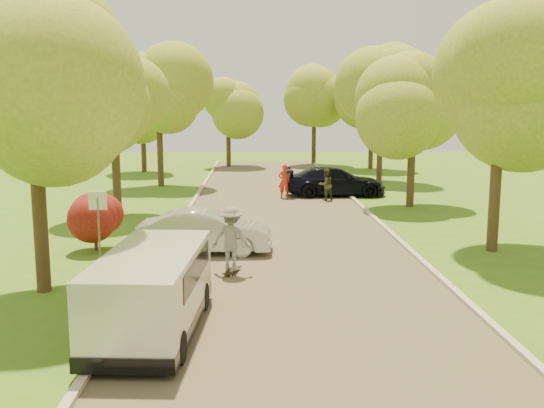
{
  "coord_description": "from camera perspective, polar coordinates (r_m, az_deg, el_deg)",
  "views": [
    {
      "loc": [
        -1.1,
        -14.28,
        4.71
      ],
      "look_at": [
        -0.41,
        6.92,
        1.3
      ],
      "focal_mm": 40.0,
      "sensor_mm": 36.0,
      "label": 1
    }
  ],
  "objects": [
    {
      "name": "tree_bg_b",
      "position": [
        47.22,
        9.68,
        10.01
      ],
      "size": [
        5.12,
        5.0,
        7.95
      ],
      "color": "#382619",
      "rests_on": "ground"
    },
    {
      "name": "street_sign",
      "position": [
        19.14,
        -16.05,
        -0.69
      ],
      "size": [
        0.55,
        0.06,
        2.17
      ],
      "color": "#59595E",
      "rests_on": "ground"
    },
    {
      "name": "tree_l_midb",
      "position": [
        26.9,
        -14.28,
        8.59
      ],
      "size": [
        4.3,
        4.2,
        6.62
      ],
      "color": "#382619",
      "rests_on": "ground"
    },
    {
      "name": "dark_sedan",
      "position": [
        32.49,
        5.95,
        2.12
      ],
      "size": [
        5.4,
        2.31,
        1.55
      ],
      "primitive_type": "imported",
      "rotation": [
        0.0,
        0.0,
        1.6
      ],
      "color": "black",
      "rests_on": "ground"
    },
    {
      "name": "red_shrub",
      "position": [
        20.77,
        -16.33,
        -1.25
      ],
      "size": [
        1.7,
        1.7,
        1.95
      ],
      "color": "#382619",
      "rests_on": "ground"
    },
    {
      "name": "curb_right",
      "position": [
        23.34,
        10.94,
        -2.53
      ],
      "size": [
        0.18,
        60.0,
        0.12
      ],
      "primitive_type": "cube",
      "color": "#B2AD9E",
      "rests_on": "ground"
    },
    {
      "name": "curb_left",
      "position": [
        22.95,
        -9.21,
        -2.68
      ],
      "size": [
        0.18,
        60.0,
        0.12
      ],
      "primitive_type": "cube",
      "color": "#B2AD9E",
      "rests_on": "ground"
    },
    {
      "name": "tree_r_mida",
      "position": [
        20.94,
        21.37,
        10.78
      ],
      "size": [
        5.13,
        5.0,
        7.95
      ],
      "color": "#382619",
      "rests_on": "ground"
    },
    {
      "name": "silver_sedan",
      "position": [
        19.81,
        -6.25,
        -2.58
      ],
      "size": [
        4.37,
        1.73,
        1.41
      ],
      "primitive_type": "imported",
      "rotation": [
        0.0,
        0.0,
        1.52
      ],
      "color": "silver",
      "rests_on": "ground"
    },
    {
      "name": "ground",
      "position": [
        15.08,
        2.45,
        -9.08
      ],
      "size": [
        100.0,
        100.0,
        0.0
      ],
      "primitive_type": "plane",
      "color": "#3A711B",
      "rests_on": "ground"
    },
    {
      "name": "person_striped",
      "position": [
        31.52,
        1.18,
        2.16
      ],
      "size": [
        0.68,
        0.48,
        1.77
      ],
      "primitive_type": "imported",
      "rotation": [
        0.0,
        0.0,
        3.06
      ],
      "color": "red",
      "rests_on": "ground"
    },
    {
      "name": "tree_l_mida",
      "position": [
        16.15,
        -20.97,
        10.19
      ],
      "size": [
        4.71,
        4.6,
        7.39
      ],
      "color": "#382619",
      "rests_on": "ground"
    },
    {
      "name": "longboard",
      "position": [
        17.39,
        -3.8,
        -6.25
      ],
      "size": [
        0.53,
        0.97,
        0.11
      ],
      "rotation": [
        0.0,
        0.0,
        2.84
      ],
      "color": "black",
      "rests_on": "ground"
    },
    {
      "name": "tree_bg_c",
      "position": [
        48.31,
        -3.91,
        9.47
      ],
      "size": [
        4.92,
        4.8,
        7.33
      ],
      "color": "#382619",
      "rests_on": "ground"
    },
    {
      "name": "person_olive",
      "position": [
        30.79,
        5.08,
        1.83
      ],
      "size": [
        0.99,
        0.92,
        1.63
      ],
      "primitive_type": "imported",
      "rotation": [
        0.0,
        0.0,
        3.65
      ],
      "color": "#343821",
      "rests_on": "ground"
    },
    {
      "name": "tree_r_midb",
      "position": [
        29.31,
        13.55,
        9.21
      ],
      "size": [
        4.51,
        4.4,
        7.01
      ],
      "color": "#382619",
      "rests_on": "ground"
    },
    {
      "name": "tree_bg_a",
      "position": [
        44.95,
        -11.86,
        9.71
      ],
      "size": [
        5.12,
        5.0,
        7.72
      ],
      "color": "#382619",
      "rests_on": "ground"
    },
    {
      "name": "road",
      "position": [
        22.8,
        0.95,
        -2.78
      ],
      "size": [
        8.0,
        60.0,
        0.01
      ],
      "primitive_type": "cube",
      "color": "#4C4438",
      "rests_on": "ground"
    },
    {
      "name": "tree_r_far",
      "position": [
        39.19,
        10.6,
        10.62
      ],
      "size": [
        5.33,
        5.2,
        8.34
      ],
      "color": "#382619",
      "rests_on": "ground"
    },
    {
      "name": "tree_l_far",
      "position": [
        36.67,
        -10.31,
        10.17
      ],
      "size": [
        4.92,
        4.8,
        7.79
      ],
      "color": "#382619",
      "rests_on": "ground"
    },
    {
      "name": "skateboarder",
      "position": [
        17.17,
        -3.83,
        -3.25
      ],
      "size": [
        1.33,
        1.0,
        1.83
      ],
      "primitive_type": "imported",
      "rotation": [
        0.0,
        0.0,
        2.84
      ],
      "color": "slate",
      "rests_on": "longboard"
    },
    {
      "name": "minivan",
      "position": [
        13.01,
        -11.16,
        -7.97
      ],
      "size": [
        2.15,
        4.8,
        1.75
      ],
      "rotation": [
        0.0,
        0.0,
        -0.07
      ],
      "color": "silver",
      "rests_on": "ground"
    },
    {
      "name": "tree_bg_d",
      "position": [
        50.57,
        4.25,
        9.79
      ],
      "size": [
        5.12,
        5.0,
        7.72
      ],
      "color": "#382619",
      "rests_on": "ground"
    }
  ]
}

